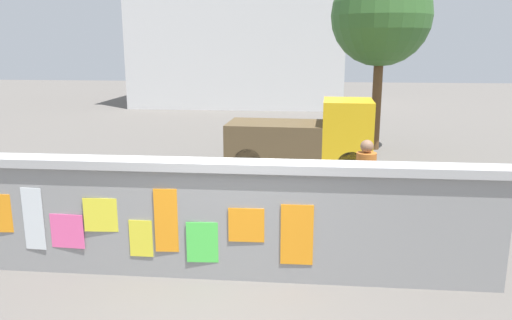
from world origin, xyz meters
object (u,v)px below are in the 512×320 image
Objects in this scene: auto_rickshaw_truck at (307,137)px; bicycle_near at (249,217)px; person_walking at (365,176)px; tree_roadside at (381,17)px; motorcycle at (134,201)px.

bicycle_near is (-0.96, -4.62, -0.54)m from auto_rickshaw_truck.
tree_roadside reaches higher than person_walking.
motorcycle is 1.17× the size of person_walking.
person_walking is at bearing 2.11° from motorcycle.
bicycle_near is (2.10, -0.33, -0.10)m from motorcycle.
motorcycle is at bearing 171.19° from bicycle_near.
auto_rickshaw_truck is 4.82m from tree_roadside.
tree_roadside is at bearing 68.17° from bicycle_near.
person_walking is (1.94, 0.47, 0.62)m from bicycle_near.
bicycle_near is at bearing -101.75° from auto_rickshaw_truck.
tree_roadside is (3.07, 7.66, 3.62)m from bicycle_near.
person_walking is at bearing -98.92° from tree_roadside.
person_walking is (0.98, -4.14, 0.09)m from auto_rickshaw_truck.
person_walking is at bearing -76.68° from auto_rickshaw_truck.
tree_roadside reaches higher than auto_rickshaw_truck.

